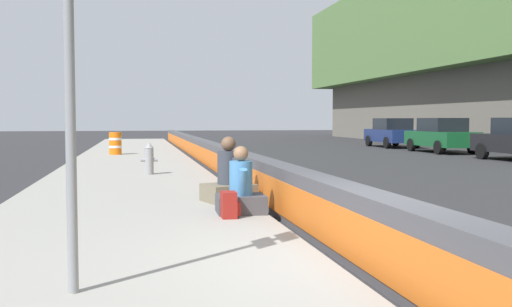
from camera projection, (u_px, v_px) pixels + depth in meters
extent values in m
plane|color=#2B2B2D|center=(376.00, 274.00, 6.14)|extent=(160.00, 160.00, 0.00)
cube|color=gray|center=(120.00, 281.00, 5.60)|extent=(80.00, 4.40, 0.14)
cube|color=#47474C|center=(376.00, 234.00, 6.11)|extent=(76.00, 0.44, 0.85)
cube|color=orange|center=(356.00, 239.00, 6.07)|extent=(74.48, 0.01, 0.54)
cylinder|color=gray|center=(70.00, 84.00, 4.89)|extent=(0.09, 0.09, 3.60)
cylinder|color=gray|center=(149.00, 161.00, 15.75)|extent=(0.24, 0.24, 0.72)
cone|color=gray|center=(149.00, 145.00, 15.72)|extent=(0.26, 0.26, 0.16)
cylinder|color=gray|center=(155.00, 160.00, 15.78)|extent=(0.10, 0.12, 0.10)
cylinder|color=gray|center=(143.00, 160.00, 15.71)|extent=(0.10, 0.12, 0.10)
cube|color=#424247|center=(241.00, 204.00, 9.26)|extent=(0.68, 0.79, 0.29)
cylinder|color=#427FB7|center=(241.00, 178.00, 9.24)|extent=(0.37, 0.37, 0.54)
sphere|color=#8E6647|center=(241.00, 154.00, 9.21)|extent=(0.24, 0.24, 0.24)
cylinder|color=#427FB7|center=(239.00, 180.00, 9.44)|extent=(0.28, 0.14, 0.48)
cylinder|color=#427FB7|center=(243.00, 183.00, 9.04)|extent=(0.28, 0.14, 0.48)
cube|color=#706651|center=(229.00, 193.00, 10.55)|extent=(0.94, 1.03, 0.32)
cylinder|color=#333842|center=(229.00, 168.00, 10.52)|extent=(0.41, 0.41, 0.60)
sphere|color=brown|center=(229.00, 144.00, 10.50)|extent=(0.27, 0.27, 0.27)
cylinder|color=#333842|center=(223.00, 170.00, 10.72)|extent=(0.34, 0.23, 0.53)
cylinder|color=#333842|center=(234.00, 172.00, 10.33)|extent=(0.34, 0.23, 0.53)
cube|color=maroon|center=(229.00, 205.00, 8.79)|extent=(0.32, 0.22, 0.40)
cube|color=maroon|center=(238.00, 208.00, 8.82)|extent=(0.22, 0.06, 0.20)
cylinder|color=orange|center=(115.00, 143.00, 24.68)|extent=(0.52, 0.52, 0.95)
cylinder|color=white|center=(115.00, 139.00, 24.67)|extent=(0.54, 0.54, 0.10)
cylinder|color=white|center=(115.00, 147.00, 24.69)|extent=(0.54, 0.54, 0.10)
cylinder|color=black|center=(482.00, 151.00, 23.77)|extent=(0.67, 0.24, 0.66)
cube|color=#145128|center=(441.00, 139.00, 28.54)|extent=(4.54, 1.90, 0.72)
cube|color=black|center=(442.00, 125.00, 28.40)|extent=(2.24, 1.67, 0.66)
cylinder|color=black|center=(411.00, 145.00, 29.82)|extent=(0.66, 0.23, 0.66)
cylinder|color=black|center=(442.00, 145.00, 30.13)|extent=(0.66, 0.23, 0.66)
cylinder|color=black|center=(439.00, 147.00, 26.99)|extent=(0.66, 0.23, 0.66)
cylinder|color=black|center=(473.00, 147.00, 27.30)|extent=(0.66, 0.23, 0.66)
cube|color=navy|center=(392.00, 136.00, 34.02)|extent=(4.57, 1.97, 0.72)
cube|color=black|center=(393.00, 124.00, 33.88)|extent=(2.26, 1.70, 0.66)
cylinder|color=black|center=(369.00, 141.00, 35.32)|extent=(0.67, 0.25, 0.66)
cylinder|color=black|center=(396.00, 141.00, 35.60)|extent=(0.67, 0.25, 0.66)
cylinder|color=black|center=(387.00, 143.00, 32.48)|extent=(0.67, 0.25, 0.66)
cylinder|color=black|center=(416.00, 143.00, 32.77)|extent=(0.67, 0.25, 0.66)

